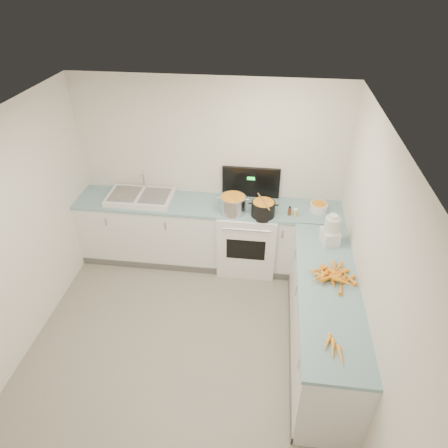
# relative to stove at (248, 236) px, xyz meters

# --- Properties ---
(floor) EXTENTS (3.50, 4.00, 0.00)m
(floor) POSITION_rel_stove_xyz_m (-0.55, -1.69, -0.47)
(floor) COLOR gray
(floor) RESTS_ON ground
(ceiling) EXTENTS (3.50, 4.00, 0.00)m
(ceiling) POSITION_rel_stove_xyz_m (-0.55, -1.69, 2.03)
(ceiling) COLOR silver
(ceiling) RESTS_ON ground
(wall_back) EXTENTS (3.50, 0.00, 2.50)m
(wall_back) POSITION_rel_stove_xyz_m (-0.55, 0.31, 0.78)
(wall_back) COLOR silver
(wall_back) RESTS_ON ground
(wall_right) EXTENTS (0.00, 4.00, 2.50)m
(wall_right) POSITION_rel_stove_xyz_m (1.20, -1.69, 0.78)
(wall_right) COLOR silver
(wall_right) RESTS_ON ground
(counter_back) EXTENTS (3.50, 0.62, 0.94)m
(counter_back) POSITION_rel_stove_xyz_m (-0.55, 0.01, -0.00)
(counter_back) COLOR white
(counter_back) RESTS_ON ground
(counter_right) EXTENTS (0.62, 2.20, 0.94)m
(counter_right) POSITION_rel_stove_xyz_m (0.90, -1.39, -0.00)
(counter_right) COLOR white
(counter_right) RESTS_ON ground
(stove) EXTENTS (0.76, 0.65, 1.36)m
(stove) POSITION_rel_stove_xyz_m (0.00, 0.00, 0.00)
(stove) COLOR white
(stove) RESTS_ON ground
(sink) EXTENTS (0.86, 0.52, 0.31)m
(sink) POSITION_rel_stove_xyz_m (-1.45, 0.02, 0.50)
(sink) COLOR white
(sink) RESTS_ON counter_back
(steel_pot) EXTENTS (0.40, 0.40, 0.24)m
(steel_pot) POSITION_rel_stove_xyz_m (-0.19, -0.14, 0.57)
(steel_pot) COLOR silver
(steel_pot) RESTS_ON stove
(black_pot) EXTENTS (0.32, 0.32, 0.21)m
(black_pot) POSITION_rel_stove_xyz_m (0.19, -0.17, 0.55)
(black_pot) COLOR black
(black_pot) RESTS_ON stove
(wooden_spoon) EXTENTS (0.17, 0.39, 0.02)m
(wooden_spoon) POSITION_rel_stove_xyz_m (0.19, -0.17, 0.67)
(wooden_spoon) COLOR #AD7A47
(wooden_spoon) RESTS_ON black_pot
(mixing_bowl) EXTENTS (0.28, 0.28, 0.10)m
(mixing_bowl) POSITION_rel_stove_xyz_m (0.88, 0.03, 0.52)
(mixing_bowl) COLOR white
(mixing_bowl) RESTS_ON counter_back
(extract_bottle) EXTENTS (0.04, 0.04, 0.10)m
(extract_bottle) POSITION_rel_stove_xyz_m (0.52, -0.12, 0.52)
(extract_bottle) COLOR #593319
(extract_bottle) RESTS_ON counter_back
(spice_jar) EXTENTS (0.05, 0.05, 0.09)m
(spice_jar) POSITION_rel_stove_xyz_m (0.59, -0.14, 0.51)
(spice_jar) COLOR #E5B266
(spice_jar) RESTS_ON counter_back
(food_processor) EXTENTS (0.23, 0.25, 0.36)m
(food_processor) POSITION_rel_stove_xyz_m (0.96, -0.64, 0.62)
(food_processor) COLOR white
(food_processor) RESTS_ON counter_right
(carrot_pile) EXTENTS (0.50, 0.48, 0.09)m
(carrot_pile) POSITION_rel_stove_xyz_m (0.94, -1.25, 0.50)
(carrot_pile) COLOR orange
(carrot_pile) RESTS_ON counter_right
(peeled_carrots) EXTENTS (0.17, 0.31, 0.04)m
(peeled_carrots) POSITION_rel_stove_xyz_m (0.86, -2.16, 0.49)
(peeled_carrots) COLOR #FF9D26
(peeled_carrots) RESTS_ON counter_right
(peelings) EXTENTS (0.20, 0.21, 0.01)m
(peelings) POSITION_rel_stove_xyz_m (-1.67, 0.00, 0.54)
(peelings) COLOR tan
(peelings) RESTS_ON sink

